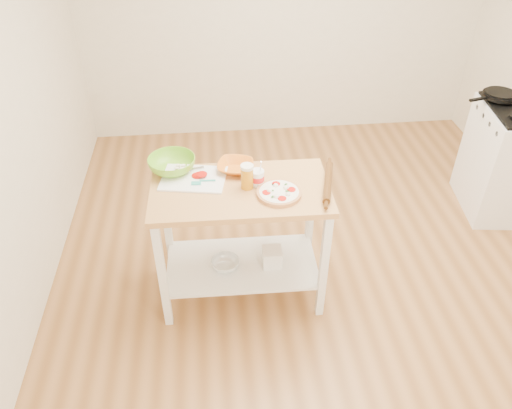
{
  "coord_description": "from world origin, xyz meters",
  "views": [
    {
      "loc": [
        -0.77,
        -2.66,
        2.67
      ],
      "look_at": [
        -0.51,
        -0.14,
        0.76
      ],
      "focal_mm": 35.0,
      "sensor_mm": 36.0,
      "label": 1
    }
  ],
  "objects_px": {
    "orange_bowl": "(235,167)",
    "beer_pint": "(247,176)",
    "yogurt_tub": "(257,178)",
    "rolling_pin": "(328,182)",
    "shelf_glass_bowl": "(225,264)",
    "pizza": "(279,193)",
    "knife": "(178,172)",
    "prep_island": "(241,220)",
    "green_bowl": "(172,164)",
    "shelf_bin": "(272,257)",
    "spatula": "(202,182)",
    "skillet": "(499,95)",
    "gas_stove": "(510,160)",
    "cutting_board": "(193,178)"
  },
  "relations": [
    {
      "from": "orange_bowl",
      "to": "beer_pint",
      "type": "distance_m",
      "value": 0.21
    },
    {
      "from": "yogurt_tub",
      "to": "rolling_pin",
      "type": "relative_size",
      "value": 0.44
    },
    {
      "from": "beer_pint",
      "to": "shelf_glass_bowl",
      "type": "xyz_separation_m",
      "value": [
        -0.16,
        -0.03,
        -0.69
      ]
    },
    {
      "from": "pizza",
      "to": "orange_bowl",
      "type": "bearing_deg",
      "value": 129.49
    },
    {
      "from": "knife",
      "to": "rolling_pin",
      "type": "height_order",
      "value": "rolling_pin"
    },
    {
      "from": "orange_bowl",
      "to": "prep_island",
      "type": "bearing_deg",
      "value": -85.91
    },
    {
      "from": "green_bowl",
      "to": "shelf_bin",
      "type": "distance_m",
      "value": 0.92
    },
    {
      "from": "prep_island",
      "to": "shelf_bin",
      "type": "relative_size",
      "value": 8.66
    },
    {
      "from": "yogurt_tub",
      "to": "pizza",
      "type": "bearing_deg",
      "value": -45.66
    },
    {
      "from": "knife",
      "to": "shelf_bin",
      "type": "bearing_deg",
      "value": -32.88
    },
    {
      "from": "spatula",
      "to": "yogurt_tub",
      "type": "xyz_separation_m",
      "value": [
        0.34,
        -0.04,
        0.04
      ]
    },
    {
      "from": "beer_pint",
      "to": "shelf_bin",
      "type": "xyz_separation_m",
      "value": [
        0.16,
        -0.03,
        -0.66
      ]
    },
    {
      "from": "skillet",
      "to": "knife",
      "type": "height_order",
      "value": "skillet"
    },
    {
      "from": "knife",
      "to": "orange_bowl",
      "type": "height_order",
      "value": "orange_bowl"
    },
    {
      "from": "shelf_glass_bowl",
      "to": "pizza",
      "type": "bearing_deg",
      "value": -11.27
    },
    {
      "from": "shelf_glass_bowl",
      "to": "shelf_bin",
      "type": "relative_size",
      "value": 1.49
    },
    {
      "from": "skillet",
      "to": "beer_pint",
      "type": "bearing_deg",
      "value": -169.81
    },
    {
      "from": "gas_stove",
      "to": "beer_pint",
      "type": "distance_m",
      "value": 2.45
    },
    {
      "from": "cutting_board",
      "to": "orange_bowl",
      "type": "bearing_deg",
      "value": 24.7
    },
    {
      "from": "pizza",
      "to": "rolling_pin",
      "type": "distance_m",
      "value": 0.32
    },
    {
      "from": "shelf_bin",
      "to": "prep_island",
      "type": "bearing_deg",
      "value": 172.94
    },
    {
      "from": "prep_island",
      "to": "shelf_glass_bowl",
      "type": "distance_m",
      "value": 0.37
    },
    {
      "from": "gas_stove",
      "to": "shelf_bin",
      "type": "bearing_deg",
      "value": -151.49
    },
    {
      "from": "skillet",
      "to": "rolling_pin",
      "type": "bearing_deg",
      "value": -162.62
    },
    {
      "from": "shelf_bin",
      "to": "gas_stove",
      "type": "bearing_deg",
      "value": 21.04
    },
    {
      "from": "shelf_glass_bowl",
      "to": "shelf_bin",
      "type": "xyz_separation_m",
      "value": [
        0.32,
        -0.0,
        0.03
      ]
    },
    {
      "from": "knife",
      "to": "rolling_pin",
      "type": "bearing_deg",
      "value": -25.87
    },
    {
      "from": "spatula",
      "to": "yogurt_tub",
      "type": "bearing_deg",
      "value": -4.32
    },
    {
      "from": "skillet",
      "to": "rolling_pin",
      "type": "distance_m",
      "value": 1.89
    },
    {
      "from": "cutting_board",
      "to": "prep_island",
      "type": "bearing_deg",
      "value": -14.4
    },
    {
      "from": "prep_island",
      "to": "pizza",
      "type": "relative_size",
      "value": 4.11
    },
    {
      "from": "gas_stove",
      "to": "pizza",
      "type": "bearing_deg",
      "value": -149.68
    },
    {
      "from": "spatula",
      "to": "green_bowl",
      "type": "xyz_separation_m",
      "value": [
        -0.19,
        0.17,
        0.03
      ]
    },
    {
      "from": "skillet",
      "to": "spatula",
      "type": "height_order",
      "value": "skillet"
    },
    {
      "from": "prep_island",
      "to": "cutting_board",
      "type": "distance_m",
      "value": 0.41
    },
    {
      "from": "spatula",
      "to": "rolling_pin",
      "type": "xyz_separation_m",
      "value": [
        0.78,
        -0.1,
        0.01
      ]
    },
    {
      "from": "knife",
      "to": "orange_bowl",
      "type": "xyz_separation_m",
      "value": [
        0.37,
        0.01,
        0.01
      ]
    },
    {
      "from": "cutting_board",
      "to": "rolling_pin",
      "type": "distance_m",
      "value": 0.85
    },
    {
      "from": "gas_stove",
      "to": "knife",
      "type": "distance_m",
      "value": 2.79
    },
    {
      "from": "skillet",
      "to": "shelf_bin",
      "type": "distance_m",
      "value": 2.28
    },
    {
      "from": "skillet",
      "to": "shelf_glass_bowl",
      "type": "xyz_separation_m",
      "value": [
        -2.27,
        -0.99,
        -0.68
      ]
    },
    {
      "from": "skillet",
      "to": "cutting_board",
      "type": "distance_m",
      "value": 2.58
    },
    {
      "from": "pizza",
      "to": "beer_pint",
      "type": "xyz_separation_m",
      "value": [
        -0.18,
        0.1,
        0.07
      ]
    },
    {
      "from": "beer_pint",
      "to": "rolling_pin",
      "type": "height_order",
      "value": "beer_pint"
    },
    {
      "from": "spatula",
      "to": "shelf_glass_bowl",
      "type": "xyz_separation_m",
      "value": [
        0.12,
        -0.1,
        -0.63
      ]
    },
    {
      "from": "cutting_board",
      "to": "beer_pint",
      "type": "bearing_deg",
      "value": -10.63
    },
    {
      "from": "knife",
      "to": "yogurt_tub",
      "type": "relative_size",
      "value": 1.45
    },
    {
      "from": "gas_stove",
      "to": "skillet",
      "type": "bearing_deg",
      "value": 136.88
    },
    {
      "from": "pizza",
      "to": "cutting_board",
      "type": "bearing_deg",
      "value": 156.2
    },
    {
      "from": "skillet",
      "to": "shelf_bin",
      "type": "bearing_deg",
      "value": -167.31
    }
  ]
}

